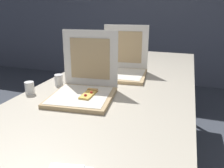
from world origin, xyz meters
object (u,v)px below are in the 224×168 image
Objects in this scene: pizza_box_front at (84,88)px; pizza_box_middle at (123,68)px; table at (118,90)px; cup_white_near_left at (30,88)px; cup_white_near_center at (59,80)px; cup_white_mid at (74,72)px.

pizza_box_middle is (0.10, 0.47, 0.00)m from pizza_box_front.
table is 0.56m from cup_white_near_left.
cup_white_mid is at bearing 87.29° from cup_white_near_center.
cup_white_near_center is (-0.24, 0.12, -0.02)m from pizza_box_front.
cup_white_near_left is 0.39m from cup_white_mid.
cup_white_near_center is (-0.01, -0.19, 0.00)m from cup_white_mid.
pizza_box_front reaches higher than table.
table is 0.36m from cup_white_mid.
cup_white_near_left is at bearing -103.91° from cup_white_mid.
cup_white_near_left is at bearing -114.37° from cup_white_near_center.
cup_white_near_left is (-0.44, -0.34, 0.08)m from table.
cup_white_mid is (-0.33, -0.16, -0.02)m from pizza_box_middle.
pizza_box_front is 5.36× the size of cup_white_near_left.
table is 0.22m from pizza_box_middle.
pizza_box_middle reaches higher than cup_white_mid.
cup_white_near_left is (-0.32, -0.06, -0.02)m from pizza_box_front.
table is at bearing -89.69° from pizza_box_middle.
table is at bearing 60.47° from pizza_box_front.
pizza_box_front is at bearing -107.39° from pizza_box_middle.
pizza_box_front is 1.04× the size of pizza_box_middle.
table is 33.08× the size of cup_white_near_center.
cup_white_near_center is (-0.36, -0.15, 0.08)m from table.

